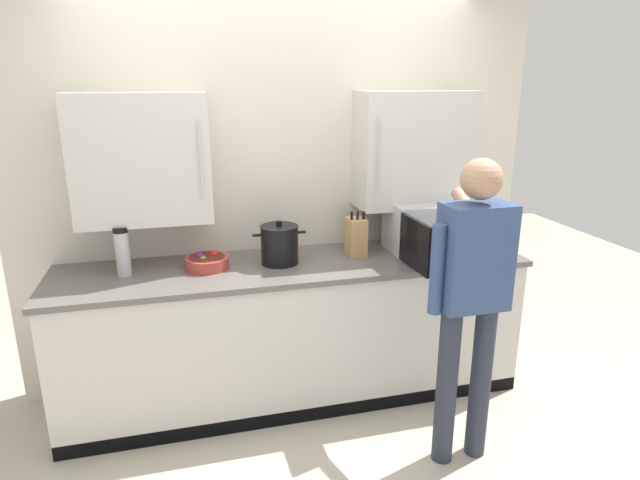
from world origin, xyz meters
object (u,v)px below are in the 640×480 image
Objects in this scene: thermos_flask at (122,251)px; stock_pot at (280,244)px; fruit_bowl at (207,261)px; microwave_oven at (425,227)px; person_figure at (471,288)px; knife_block at (356,237)px.

thermos_flask is 0.88× the size of stock_pot.
thermos_flask reaches higher than fruit_bowl.
thermos_flask is at bearing 179.95° from microwave_oven.
person_figure is (0.82, -0.84, -0.04)m from stock_pot.
thermos_flask is (-0.47, -0.00, 0.10)m from fruit_bowl.
knife_block is at bearing 0.68° from fruit_bowl.
knife_block is 0.93m from person_figure.
stock_pot is (0.90, -0.02, -0.03)m from thermos_flask.
person_figure reaches higher than fruit_bowl.
person_figure is at bearing -34.36° from fruit_bowl.
microwave_oven is at bearing -0.22° from fruit_bowl.
microwave_oven is 0.97m from stock_pot.
fruit_bowl is 0.90× the size of thermos_flask.
thermos_flask is at bearing 178.95° from stock_pot.
fruit_bowl is at bearing 179.78° from microwave_oven.
knife_block reaches higher than stock_pot.
stock_pot is (-0.50, -0.03, -0.00)m from knife_block.
microwave_oven is at bearing 0.89° from stock_pot.
fruit_bowl is 0.16× the size of person_figure.
knife_block is at bearing 0.61° from thermos_flask.
microwave_oven is 1.87m from thermos_flask.
stock_pot is at bearing 134.36° from person_figure.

